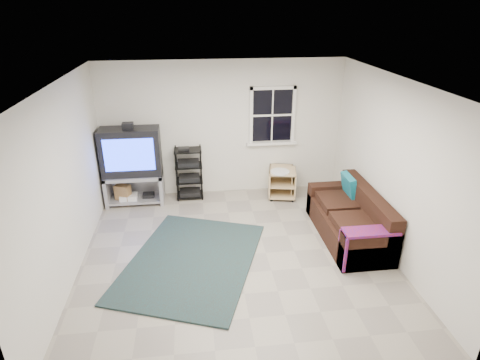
{
  "coord_description": "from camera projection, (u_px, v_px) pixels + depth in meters",
  "views": [
    {
      "loc": [
        -0.57,
        -5.08,
        3.53
      ],
      "look_at": [
        0.1,
        0.4,
        1.07
      ],
      "focal_mm": 30.0,
      "sensor_mm": 36.0,
      "label": 1
    }
  ],
  "objects": [
    {
      "name": "room",
      "position": [
        272.0,
        119.0,
        7.67
      ],
      "size": [
        4.6,
        4.62,
        4.6
      ],
      "color": "gray",
      "rests_on": "ground"
    },
    {
      "name": "tv_unit",
      "position": [
        132.0,
        160.0,
        7.39
      ],
      "size": [
        1.07,
        0.53,
        1.57
      ],
      "color": "#9C9CA3",
      "rests_on": "ground"
    },
    {
      "name": "av_rack",
      "position": [
        189.0,
        176.0,
        7.75
      ],
      "size": [
        0.51,
        0.37,
        1.02
      ],
      "color": "black",
      "rests_on": "ground"
    },
    {
      "name": "side_table_left",
      "position": [
        281.0,
        179.0,
        8.0
      ],
      "size": [
        0.56,
        0.56,
        0.55
      ],
      "rotation": [
        0.0,
        0.0,
        -0.23
      ],
      "color": "tan",
      "rests_on": "ground"
    },
    {
      "name": "side_table_right",
      "position": [
        282.0,
        181.0,
        7.82
      ],
      "size": [
        0.6,
        0.6,
        0.59
      ],
      "rotation": [
        0.0,
        0.0,
        -0.2
      ],
      "color": "tan",
      "rests_on": "ground"
    },
    {
      "name": "sofa",
      "position": [
        351.0,
        220.0,
        6.46
      ],
      "size": [
        0.84,
        1.9,
        0.87
      ],
      "color": "black",
      "rests_on": "ground"
    },
    {
      "name": "shag_rug",
      "position": [
        192.0,
        261.0,
        5.95
      ],
      "size": [
        2.47,
        2.86,
        0.03
      ],
      "primitive_type": "cube",
      "rotation": [
        0.0,
        0.0,
        -0.35
      ],
      "color": "black",
      "rests_on": "ground"
    },
    {
      "name": "paper_bag",
      "position": [
        123.0,
        194.0,
        7.59
      ],
      "size": [
        0.31,
        0.26,
        0.38
      ],
      "primitive_type": "cube",
      "rotation": [
        0.0,
        0.0,
        -0.41
      ],
      "color": "brown",
      "rests_on": "ground"
    }
  ]
}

